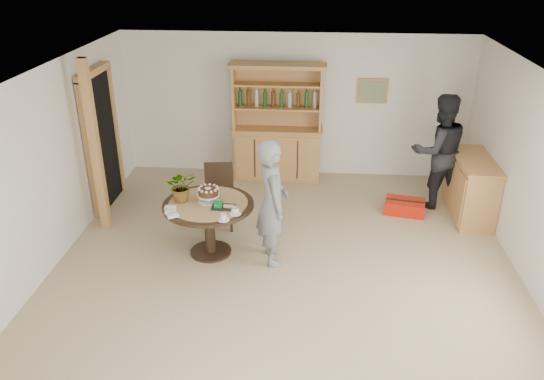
{
  "coord_description": "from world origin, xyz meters",
  "views": [
    {
      "loc": [
        0.31,
        -5.49,
        3.87
      ],
      "look_at": [
        -0.17,
        0.46,
        1.05
      ],
      "focal_mm": 35.0,
      "sensor_mm": 36.0,
      "label": 1
    }
  ],
  "objects_px": {
    "dining_chair": "(219,191)",
    "teen_boy": "(272,203)",
    "sideboard": "(471,188)",
    "hutch": "(277,141)",
    "dining_table": "(209,213)",
    "red_suitcase": "(405,206)",
    "adult_person": "(439,151)"
  },
  "relations": [
    {
      "from": "sideboard",
      "to": "red_suitcase",
      "type": "relative_size",
      "value": 1.89
    },
    {
      "from": "hutch",
      "to": "dining_table",
      "type": "bearing_deg",
      "value": -105.36
    },
    {
      "from": "dining_chair",
      "to": "sideboard",
      "type": "bearing_deg",
      "value": 2.06
    },
    {
      "from": "dining_chair",
      "to": "hutch",
      "type": "bearing_deg",
      "value": 61.57
    },
    {
      "from": "dining_table",
      "to": "red_suitcase",
      "type": "distance_m",
      "value": 3.18
    },
    {
      "from": "sideboard",
      "to": "hutch",
      "type": "bearing_deg",
      "value": 157.79
    },
    {
      "from": "dining_table",
      "to": "hutch",
      "type": "bearing_deg",
      "value": 74.64
    },
    {
      "from": "dining_chair",
      "to": "adult_person",
      "type": "xyz_separation_m",
      "value": [
        3.3,
        0.92,
        0.38
      ]
    },
    {
      "from": "hutch",
      "to": "dining_table",
      "type": "height_order",
      "value": "hutch"
    },
    {
      "from": "hutch",
      "to": "red_suitcase",
      "type": "bearing_deg",
      "value": -30.17
    },
    {
      "from": "hutch",
      "to": "adult_person",
      "type": "xyz_separation_m",
      "value": [
        2.57,
        -0.88,
        0.22
      ]
    },
    {
      "from": "dining_table",
      "to": "red_suitcase",
      "type": "bearing_deg",
      "value": 26.7
    },
    {
      "from": "red_suitcase",
      "to": "teen_boy",
      "type": "bearing_deg",
      "value": -130.95
    },
    {
      "from": "teen_boy",
      "to": "adult_person",
      "type": "height_order",
      "value": "adult_person"
    },
    {
      "from": "hutch",
      "to": "dining_table",
      "type": "relative_size",
      "value": 1.7
    },
    {
      "from": "dining_chair",
      "to": "teen_boy",
      "type": "xyz_separation_m",
      "value": [
        0.86,
        -0.93,
        0.31
      ]
    },
    {
      "from": "dining_table",
      "to": "adult_person",
      "type": "xyz_separation_m",
      "value": [
        3.29,
        1.75,
        0.31
      ]
    },
    {
      "from": "hutch",
      "to": "dining_table",
      "type": "distance_m",
      "value": 2.72
    },
    {
      "from": "sideboard",
      "to": "dining_chair",
      "type": "xyz_separation_m",
      "value": [
        -3.77,
        -0.56,
        0.06
      ]
    },
    {
      "from": "dining_chair",
      "to": "teen_boy",
      "type": "bearing_deg",
      "value": -53.58
    },
    {
      "from": "hutch",
      "to": "red_suitcase",
      "type": "xyz_separation_m",
      "value": [
        2.09,
        -1.21,
        -0.59
      ]
    },
    {
      "from": "adult_person",
      "to": "dining_table",
      "type": "bearing_deg",
      "value": 13.42
    },
    {
      "from": "dining_chair",
      "to": "adult_person",
      "type": "distance_m",
      "value": 3.45
    },
    {
      "from": "dining_table",
      "to": "dining_chair",
      "type": "relative_size",
      "value": 1.27
    },
    {
      "from": "hutch",
      "to": "adult_person",
      "type": "distance_m",
      "value": 2.73
    },
    {
      "from": "hutch",
      "to": "sideboard",
      "type": "xyz_separation_m",
      "value": [
        3.04,
        -1.24,
        -0.22
      ]
    },
    {
      "from": "dining_table",
      "to": "dining_chair",
      "type": "bearing_deg",
      "value": 90.61
    },
    {
      "from": "teen_boy",
      "to": "red_suitcase",
      "type": "distance_m",
      "value": 2.58
    },
    {
      "from": "teen_boy",
      "to": "adult_person",
      "type": "distance_m",
      "value": 3.06
    },
    {
      "from": "teen_boy",
      "to": "adult_person",
      "type": "relative_size",
      "value": 0.93
    },
    {
      "from": "dining_chair",
      "to": "teen_boy",
      "type": "height_order",
      "value": "teen_boy"
    },
    {
      "from": "dining_chair",
      "to": "adult_person",
      "type": "height_order",
      "value": "adult_person"
    }
  ]
}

